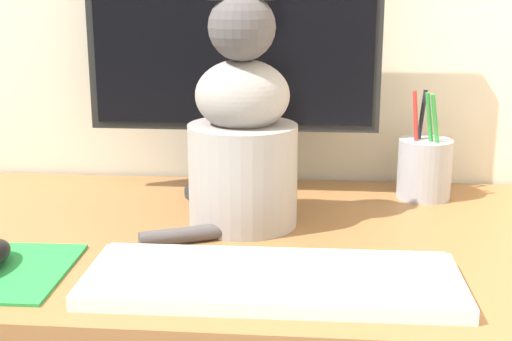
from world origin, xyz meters
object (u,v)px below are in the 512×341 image
(cat, at_px, (242,135))
(pen_cup, at_px, (424,168))
(monitor, at_px, (233,39))
(keyboard, at_px, (272,279))

(cat, bearing_deg, pen_cup, 25.13)
(monitor, relative_size, pen_cup, 2.66)
(keyboard, bearing_deg, pen_cup, 58.88)
(monitor, relative_size, keyboard, 1.08)
(monitor, xyz_separation_m, pen_cup, (0.32, 0.01, -0.21))
(monitor, bearing_deg, cat, -78.69)
(pen_cup, bearing_deg, cat, -150.47)
(keyboard, xyz_separation_m, pen_cup, (0.23, 0.39, 0.04))
(monitor, xyz_separation_m, cat, (0.03, -0.16, -0.12))
(monitor, bearing_deg, pen_cup, 1.09)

